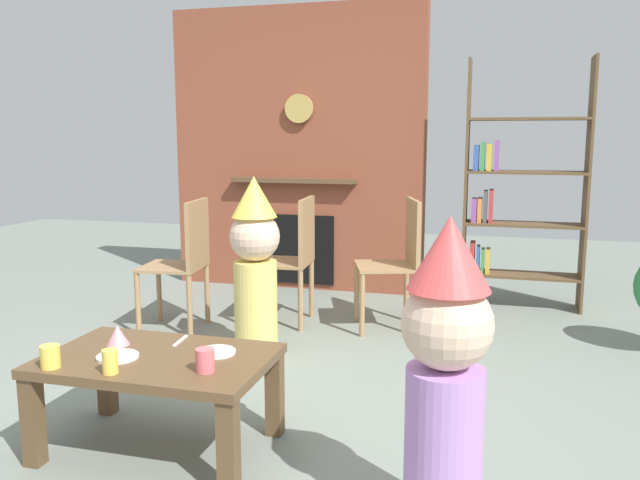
{
  "coord_description": "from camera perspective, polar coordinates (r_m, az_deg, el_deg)",
  "views": [
    {
      "loc": [
        1.01,
        -2.75,
        1.33
      ],
      "look_at": [
        0.15,
        0.4,
        0.79
      ],
      "focal_mm": 36.07,
      "sensor_mm": 36.0,
      "label": 1
    }
  ],
  "objects": [
    {
      "name": "child_in_pink",
      "position": [
        2.17,
        11.09,
        -11.31
      ],
      "size": [
        0.3,
        0.3,
        1.08
      ],
      "rotation": [
        0.0,
        0.0,
        2.92
      ],
      "color": "#B27FCC",
      "rests_on": "ground_plane"
    },
    {
      "name": "dining_chair_middle",
      "position": [
        4.52,
        -2.33,
        -1.15
      ],
      "size": [
        0.43,
        0.43,
        0.9
      ],
      "rotation": [
        0.0,
        0.0,
        3.21
      ],
      "color": "#9E7A51",
      "rests_on": "ground_plane"
    },
    {
      "name": "dining_chair_right",
      "position": [
        4.43,
        7.04,
        -1.42
      ],
      "size": [
        0.5,
        0.5,
        0.9
      ],
      "rotation": [
        0.0,
        0.0,
        3.45
      ],
      "color": "#9E7A51",
      "rests_on": "ground_plane"
    },
    {
      "name": "paper_cup_near_right",
      "position": [
        2.8,
        -22.82,
        -9.52
      ],
      "size": [
        0.08,
        0.08,
        0.09
      ],
      "primitive_type": "cylinder",
      "color": "#F2CC4C",
      "rests_on": "coffee_table"
    },
    {
      "name": "dining_chair_left",
      "position": [
        4.46,
        -11.89,
        -1.48
      ],
      "size": [
        0.44,
        0.44,
        0.9
      ],
      "rotation": [
        0.0,
        0.0,
        3.26
      ],
      "color": "#9E7A51",
      "rests_on": "ground_plane"
    },
    {
      "name": "brick_fireplace_feature",
      "position": [
        5.6,
        -2.01,
        7.87
      ],
      "size": [
        2.2,
        0.28,
        2.4
      ],
      "color": "brown",
      "rests_on": "ground_plane"
    },
    {
      "name": "paper_plate_rear",
      "position": [
        2.83,
        -17.51,
        -9.84
      ],
      "size": [
        0.17,
        0.17,
        0.01
      ],
      "primitive_type": "cylinder",
      "color": "white",
      "rests_on": "coffee_table"
    },
    {
      "name": "child_by_the_chairs",
      "position": [
        3.87,
        -5.78,
        -1.97
      ],
      "size": [
        0.3,
        0.3,
        1.09
      ],
      "rotation": [
        0.0,
        0.0,
        -1.54
      ],
      "color": "#E0CC66",
      "rests_on": "ground_plane"
    },
    {
      "name": "paper_cup_center",
      "position": [
        2.65,
        -18.13,
        -10.22
      ],
      "size": [
        0.06,
        0.06,
        0.09
      ],
      "primitive_type": "cylinder",
      "color": "#F2CC4C",
      "rests_on": "coffee_table"
    },
    {
      "name": "bookshelf",
      "position": [
        5.17,
        16.73,
        3.84
      ],
      "size": [
        0.9,
        0.28,
        1.9
      ],
      "color": "brown",
      "rests_on": "ground_plane"
    },
    {
      "name": "paper_cup_near_left",
      "position": [
        2.58,
        -10.16,
        -10.46
      ],
      "size": [
        0.07,
        0.07,
        0.09
      ],
      "primitive_type": "cylinder",
      "color": "#E5666B",
      "rests_on": "coffee_table"
    },
    {
      "name": "birthday_cake_slice",
      "position": [
        2.99,
        -17.51,
        -8.04
      ],
      "size": [
        0.1,
        0.1,
        0.09
      ],
      "primitive_type": "cone",
      "color": "pink",
      "rests_on": "coffee_table"
    },
    {
      "name": "ground_plane",
      "position": [
        3.22,
        -4.62,
        -15.13
      ],
      "size": [
        12.0,
        12.0,
        0.0
      ],
      "primitive_type": "plane",
      "color": "gray"
    },
    {
      "name": "table_fork",
      "position": [
        2.98,
        -12.28,
        -8.73
      ],
      "size": [
        0.03,
        0.15,
        0.01
      ],
      "primitive_type": "cube",
      "rotation": [
        0.0,
        0.0,
        1.67
      ],
      "color": "silver",
      "rests_on": "coffee_table"
    },
    {
      "name": "paper_plate_front",
      "position": [
        2.79,
        -9.2,
        -9.78
      ],
      "size": [
        0.16,
        0.16,
        0.01
      ],
      "primitive_type": "cylinder",
      "color": "white",
      "rests_on": "coffee_table"
    },
    {
      "name": "coffee_table",
      "position": [
        2.84,
        -14.16,
        -11.26
      ],
      "size": [
        0.94,
        0.61,
        0.42
      ],
      "color": "brown",
      "rests_on": "ground_plane"
    }
  ]
}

